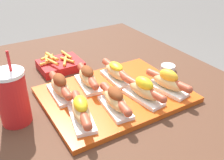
# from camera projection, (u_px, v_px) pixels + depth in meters

# --- Properties ---
(patio_table) EXTENTS (1.07, 1.15, 0.75)m
(patio_table) POSITION_uv_depth(u_px,v_px,m) (91.00, 156.00, 1.19)
(patio_table) COLOR #4C2D1E
(patio_table) RESTS_ON ground_plane
(serving_tray) EXTENTS (0.48, 0.37, 0.02)m
(serving_tray) POSITION_uv_depth(u_px,v_px,m) (115.00, 95.00, 0.92)
(serving_tray) COLOR #CC4C14
(serving_tray) RESTS_ON patio_table
(hot_dog_0) EXTENTS (0.09, 0.19, 0.08)m
(hot_dog_0) POSITION_uv_depth(u_px,v_px,m) (81.00, 110.00, 0.76)
(hot_dog_0) COLOR white
(hot_dog_0) RESTS_ON serving_tray
(hot_dog_1) EXTENTS (0.08, 0.19, 0.07)m
(hot_dog_1) POSITION_uv_depth(u_px,v_px,m) (115.00, 100.00, 0.81)
(hot_dog_1) COLOR white
(hot_dog_1) RESTS_ON serving_tray
(hot_dog_2) EXTENTS (0.08, 0.19, 0.08)m
(hot_dog_2) POSITION_uv_depth(u_px,v_px,m) (144.00, 90.00, 0.86)
(hot_dog_2) COLOR white
(hot_dog_2) RESTS_ON serving_tray
(hot_dog_3) EXTENTS (0.09, 0.19, 0.08)m
(hot_dog_3) POSITION_uv_depth(u_px,v_px,m) (168.00, 82.00, 0.91)
(hot_dog_3) COLOR white
(hot_dog_3) RESTS_ON serving_tray
(hot_dog_4) EXTENTS (0.07, 0.19, 0.08)m
(hot_dog_4) POSITION_uv_depth(u_px,v_px,m) (60.00, 86.00, 0.88)
(hot_dog_4) COLOR white
(hot_dog_4) RESTS_ON serving_tray
(hot_dog_5) EXTENTS (0.08, 0.19, 0.08)m
(hot_dog_5) POSITION_uv_depth(u_px,v_px,m) (88.00, 77.00, 0.94)
(hot_dog_5) COLOR white
(hot_dog_5) RESTS_ON serving_tray
(hot_dog_6) EXTENTS (0.06, 0.19, 0.07)m
(hot_dog_6) POSITION_uv_depth(u_px,v_px,m) (116.00, 72.00, 0.98)
(hot_dog_6) COLOR white
(hot_dog_6) RESTS_ON serving_tray
(sauce_bowl) EXTENTS (0.06, 0.06, 0.02)m
(sauce_bowl) POSITION_uv_depth(u_px,v_px,m) (168.00, 67.00, 1.10)
(sauce_bowl) COLOR silver
(sauce_bowl) RESTS_ON patio_table
(drink_cup) EXTENTS (0.09, 0.09, 0.23)m
(drink_cup) POSITION_uv_depth(u_px,v_px,m) (13.00, 98.00, 0.76)
(drink_cup) COLOR red
(drink_cup) RESTS_ON patio_table
(fries_basket) EXTENTS (0.17, 0.15, 0.06)m
(fries_basket) POSITION_uv_depth(u_px,v_px,m) (60.00, 64.00, 1.10)
(fries_basket) COLOR #B21919
(fries_basket) RESTS_ON patio_table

